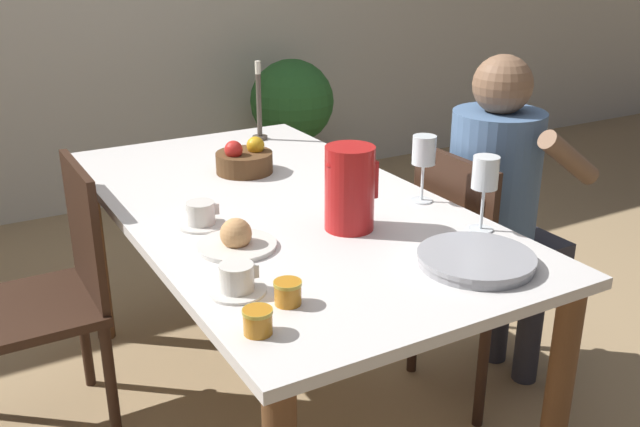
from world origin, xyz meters
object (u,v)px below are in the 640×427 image
(red_pitcher, at_px, (350,188))
(wine_glass_water, at_px, (424,153))
(wine_glass_juice, at_px, (485,177))
(jam_jar_amber, at_px, (258,320))
(bread_plate, at_px, (236,239))
(candlestick_tall, at_px, (259,110))
(fruit_bowl, at_px, (244,160))
(potted_plant, at_px, (292,108))
(person_seated, at_px, (500,199))
(teacup_across, at_px, (201,216))
(serving_tray, at_px, (476,260))
(jam_jar_red, at_px, (288,291))
(teacup_near_person, at_px, (237,280))
(chair_opposite, at_px, (50,294))
(chair_person_side, at_px, (478,266))

(red_pitcher, height_order, wine_glass_water, red_pitcher)
(wine_glass_water, xyz_separation_m, wine_glass_juice, (0.00, -0.27, 0.00))
(red_pitcher, xyz_separation_m, jam_jar_amber, (-0.46, -0.39, -0.09))
(red_pitcher, xyz_separation_m, bread_plate, (-0.33, 0.03, -0.10))
(bread_plate, bearing_deg, candlestick_tall, 61.42)
(fruit_bowl, relative_size, potted_plant, 0.23)
(person_seated, xyz_separation_m, teacup_across, (-1.01, 0.13, 0.09))
(serving_tray, height_order, jam_jar_red, jam_jar_red)
(teacup_near_person, distance_m, candlestick_tall, 1.32)
(teacup_across, height_order, fruit_bowl, fruit_bowl)
(chair_opposite, distance_m, person_seated, 1.49)
(wine_glass_juice, bearing_deg, wine_glass_water, 90.30)
(red_pitcher, distance_m, potted_plant, 2.47)
(candlestick_tall, bearing_deg, teacup_near_person, -117.52)
(wine_glass_juice, xyz_separation_m, teacup_near_person, (-0.73, -0.01, -0.13))
(red_pitcher, bearing_deg, teacup_across, 147.52)
(chair_person_side, relative_size, wine_glass_juice, 4.19)
(chair_opposite, distance_m, teacup_across, 0.62)
(wine_glass_water, distance_m, jam_jar_red, 0.77)
(chair_person_side, relative_size, fruit_bowl, 4.57)
(jam_jar_amber, bearing_deg, chair_person_side, 24.45)
(red_pitcher, relative_size, teacup_near_person, 1.74)
(jam_jar_amber, bearing_deg, candlestick_tall, 64.57)
(red_pitcher, xyz_separation_m, fruit_bowl, (-0.04, 0.61, -0.08))
(bread_plate, bearing_deg, wine_glass_juice, -19.58)
(teacup_near_person, height_order, fruit_bowl, fruit_bowl)
(jam_jar_amber, height_order, potted_plant, potted_plant)
(wine_glass_water, bearing_deg, person_seated, 3.37)
(wine_glass_juice, height_order, serving_tray, wine_glass_juice)
(serving_tray, bearing_deg, chair_opposite, 132.50)
(teacup_near_person, distance_m, serving_tray, 0.59)
(teacup_across, xyz_separation_m, bread_plate, (0.02, -0.19, -0.01))
(jam_jar_amber, distance_m, potted_plant, 3.01)
(teacup_near_person, relative_size, jam_jar_amber, 2.13)
(wine_glass_juice, height_order, potted_plant, wine_glass_juice)
(teacup_across, bearing_deg, wine_glass_juice, -32.20)
(wine_glass_juice, height_order, bread_plate, wine_glass_juice)
(chair_person_side, xyz_separation_m, wine_glass_water, (-0.27, -0.01, 0.44))
(potted_plant, bearing_deg, red_pitcher, -113.89)
(chair_opposite, height_order, bread_plate, chair_opposite)
(jam_jar_amber, height_order, candlestick_tall, candlestick_tall)
(red_pitcher, relative_size, jam_jar_amber, 3.71)
(person_seated, bearing_deg, jam_jar_red, -68.42)
(teacup_near_person, bearing_deg, jam_jar_amber, -100.85)
(jam_jar_red, distance_m, candlestick_tall, 1.39)
(jam_jar_red, bearing_deg, teacup_near_person, 125.15)
(red_pitcher, height_order, jam_jar_amber, red_pitcher)
(wine_glass_juice, bearing_deg, bread_plate, 160.42)
(red_pitcher, distance_m, serving_tray, 0.40)
(teacup_across, bearing_deg, chair_person_side, -8.49)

